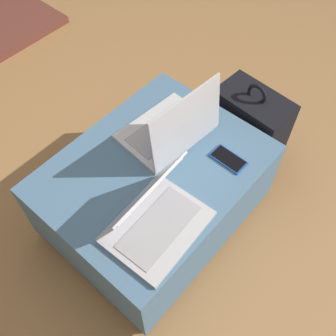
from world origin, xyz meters
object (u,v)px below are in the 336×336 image
at_px(laptop_near, 152,217).
at_px(laptop_far, 172,128).
at_px(cell_phone, 228,159).
at_px(backpack, 250,129).

relative_size(laptop_near, laptop_far, 0.95).
distance_m(cell_phone, backpack, 0.41).
height_order(laptop_far, backpack, laptop_far).
bearing_deg(laptop_near, backpack, 2.00).
height_order(laptop_near, cell_phone, laptop_near).
height_order(laptop_far, cell_phone, laptop_far).
relative_size(laptop_far, backpack, 0.78).
xyz_separation_m(laptop_near, laptop_far, (0.33, 0.20, 0.00)).
bearing_deg(backpack, laptop_far, 75.16).
bearing_deg(backpack, laptop_near, 98.82).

